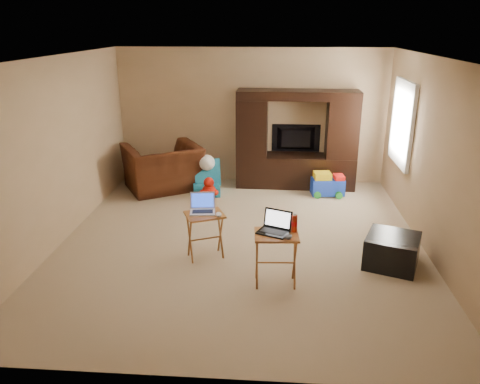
# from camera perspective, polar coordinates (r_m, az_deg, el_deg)

# --- Properties ---
(floor) EXTENTS (5.50, 5.50, 0.00)m
(floor) POSITION_cam_1_polar(r_m,az_deg,el_deg) (6.65, 0.13, -5.91)
(floor) COLOR tan
(floor) RESTS_ON ground
(ceiling) EXTENTS (5.50, 5.50, 0.00)m
(ceiling) POSITION_cam_1_polar(r_m,az_deg,el_deg) (6.01, 0.15, 16.11)
(ceiling) COLOR silver
(ceiling) RESTS_ON ground
(wall_back) EXTENTS (5.00, 0.00, 5.00)m
(wall_back) POSITION_cam_1_polar(r_m,az_deg,el_deg) (8.89, 1.42, 9.19)
(wall_back) COLOR tan
(wall_back) RESTS_ON ground
(wall_front) EXTENTS (5.00, 0.00, 5.00)m
(wall_front) POSITION_cam_1_polar(r_m,az_deg,el_deg) (3.65, -2.97, -6.90)
(wall_front) COLOR tan
(wall_front) RESTS_ON ground
(wall_left) EXTENTS (0.00, 5.50, 5.50)m
(wall_left) POSITION_cam_1_polar(r_m,az_deg,el_deg) (6.86, -21.26, 4.63)
(wall_left) COLOR tan
(wall_left) RESTS_ON ground
(wall_right) EXTENTS (0.00, 5.50, 5.50)m
(wall_right) POSITION_cam_1_polar(r_m,az_deg,el_deg) (6.54, 22.61, 3.76)
(wall_right) COLOR tan
(wall_right) RESTS_ON ground
(window_pane) EXTENTS (0.00, 1.20, 1.20)m
(window_pane) POSITION_cam_1_polar(r_m,az_deg,el_deg) (7.95, 19.31, 7.91)
(window_pane) COLOR white
(window_pane) RESTS_ON ground
(window_frame) EXTENTS (0.06, 1.14, 1.34)m
(window_frame) POSITION_cam_1_polar(r_m,az_deg,el_deg) (7.94, 19.17, 7.92)
(window_frame) COLOR white
(window_frame) RESTS_ON ground
(entertainment_center) EXTENTS (2.19, 0.58, 1.78)m
(entertainment_center) POSITION_cam_1_polar(r_m,az_deg,el_deg) (8.67, 6.90, 6.36)
(entertainment_center) COLOR black
(entertainment_center) RESTS_ON floor
(television) EXTENTS (0.91, 0.13, 0.52)m
(television) POSITION_cam_1_polar(r_m,az_deg,el_deg) (8.89, 6.83, 6.45)
(television) COLOR black
(television) RESTS_ON entertainment_center
(recliner) EXTENTS (1.67, 1.61, 0.83)m
(recliner) POSITION_cam_1_polar(r_m,az_deg,el_deg) (8.66, -9.37, 2.94)
(recliner) COLOR #481F0F
(recliner) RESTS_ON floor
(child_rocker) EXTENTS (0.56, 0.61, 0.61)m
(child_rocker) POSITION_cam_1_polar(r_m,az_deg,el_deg) (8.34, -4.15, 1.73)
(child_rocker) COLOR #186985
(child_rocker) RESTS_ON floor
(plush_toy) EXTENTS (0.35, 0.29, 0.39)m
(plush_toy) POSITION_cam_1_polar(r_m,az_deg,el_deg) (8.18, -3.81, 0.52)
(plush_toy) COLOR red
(plush_toy) RESTS_ON floor
(push_toy) EXTENTS (0.62, 0.47, 0.44)m
(push_toy) POSITION_cam_1_polar(r_m,az_deg,el_deg) (8.43, 10.65, 1.00)
(push_toy) COLOR blue
(push_toy) RESTS_ON floor
(ottoman) EXTENTS (0.80, 0.80, 0.40)m
(ottoman) POSITION_cam_1_polar(r_m,az_deg,el_deg) (6.22, 18.03, -6.83)
(ottoman) COLOR black
(ottoman) RESTS_ON floor
(tray_table_left) EXTENTS (0.58, 0.53, 0.61)m
(tray_table_left) POSITION_cam_1_polar(r_m,az_deg,el_deg) (6.09, -4.26, -5.33)
(tray_table_left) COLOR #A76728
(tray_table_left) RESTS_ON floor
(tray_table_right) EXTENTS (0.52, 0.43, 0.65)m
(tray_table_right) POSITION_cam_1_polar(r_m,az_deg,el_deg) (5.48, 4.38, -8.18)
(tray_table_right) COLOR #A76728
(tray_table_right) RESTS_ON floor
(laptop_left) EXTENTS (0.35, 0.30, 0.24)m
(laptop_left) POSITION_cam_1_polar(r_m,az_deg,el_deg) (5.96, -4.61, -1.49)
(laptop_left) COLOR silver
(laptop_left) RESTS_ON tray_table_left
(laptop_right) EXTENTS (0.42, 0.39, 0.24)m
(laptop_right) POSITION_cam_1_polar(r_m,az_deg,el_deg) (5.30, 4.07, -3.83)
(laptop_right) COLOR black
(laptop_right) RESTS_ON tray_table_right
(mouse_left) EXTENTS (0.10, 0.14, 0.05)m
(mouse_left) POSITION_cam_1_polar(r_m,az_deg,el_deg) (5.87, -2.60, -2.76)
(mouse_left) COLOR white
(mouse_left) RESTS_ON tray_table_left
(mouse_right) EXTENTS (0.10, 0.14, 0.05)m
(mouse_right) POSITION_cam_1_polar(r_m,az_deg,el_deg) (5.22, 5.91, -5.43)
(mouse_right) COLOR #3C3B40
(mouse_right) RESTS_ON tray_table_right
(water_bottle) EXTENTS (0.06, 0.06, 0.20)m
(water_bottle) POSITION_cam_1_polar(r_m,az_deg,el_deg) (5.37, 6.64, -3.83)
(water_bottle) COLOR #B3220B
(water_bottle) RESTS_ON tray_table_right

